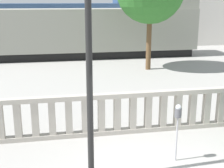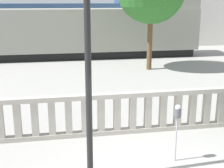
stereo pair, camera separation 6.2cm
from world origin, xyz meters
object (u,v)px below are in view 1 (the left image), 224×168
at_px(lamppost, 89,42).
at_px(parking_meter, 178,116).
at_px(train_far, 33,20).
at_px(train_near, 36,33).

bearing_deg(lamppost, parking_meter, 12.64).
xyz_separation_m(lamppost, parking_meter, (2.23, 0.50, -1.95)).
xyz_separation_m(lamppost, train_far, (-2.76, 28.01, -1.25)).
relative_size(parking_meter, train_near, 0.07).
bearing_deg(train_near, lamppost, -83.24).
bearing_deg(parking_meter, train_far, 100.29).
relative_size(train_near, train_far, 0.96).
height_order(lamppost, train_far, lamppost).
relative_size(lamppost, parking_meter, 3.45).
distance_m(parking_meter, train_near, 15.89).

